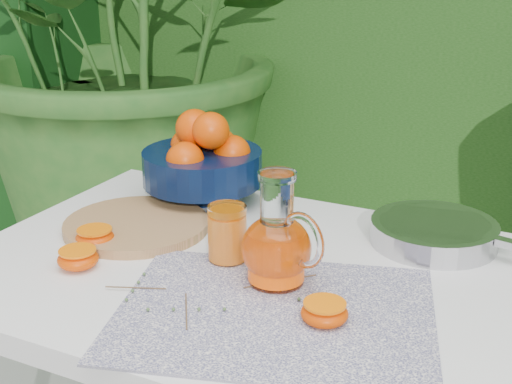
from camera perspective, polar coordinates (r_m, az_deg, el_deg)
The scene contains 10 objects.
potted_plant_left at distance 2.78m, azimuth -8.92°, elevation 13.38°, with size 1.96×1.96×1.96m, color #265E20.
white_table at distance 1.26m, azimuth -0.41°, elevation -9.33°, with size 1.00×0.70×0.75m.
placemat at distance 1.08m, azimuth 1.53°, elevation -9.63°, with size 0.47×0.37×0.00m, color #0C0E44.
cutting_board at distance 1.39m, azimuth -9.54°, elevation -2.64°, with size 0.28×0.28×0.02m, color #AC784E.
fruit_bowl at distance 1.50m, azimuth -4.24°, elevation 2.61°, with size 0.27×0.27×0.20m.
juice_pitcher at distance 1.14m, azimuth 1.72°, elevation -4.31°, with size 0.17×0.15×0.19m.
juice_tumbler at distance 1.22m, azimuth -2.31°, elevation -3.42°, with size 0.09×0.09×0.10m.
saute_pan at distance 1.34m, azimuth 14.19°, elevation -3.12°, with size 0.42×0.27×0.04m.
orange_halves at distance 1.20m, azimuth -7.97°, elevation -5.93°, with size 0.55×0.16×0.03m.
thyme_sprigs at distance 1.13m, azimuth -4.12°, elevation -7.97°, with size 0.30×0.25×0.01m.
Camera 1 is at (0.46, -0.99, 1.29)m, focal length 50.00 mm.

